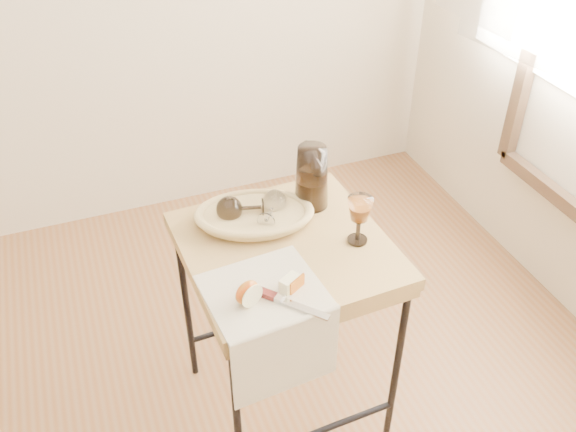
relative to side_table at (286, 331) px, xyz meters
name	(u,v)px	position (x,y,z in m)	size (l,w,h in m)	color
side_table	(286,331)	(0.00, 0.00, 0.00)	(0.61, 0.61, 0.78)	olive
tea_towel	(264,291)	(-0.13, -0.18, 0.39)	(0.32, 0.29, 0.01)	white
bread_basket	(254,217)	(-0.05, 0.14, 0.41)	(0.33, 0.23, 0.04)	#AF8747
goblet_lying_a	(244,208)	(-0.08, 0.15, 0.44)	(0.14, 0.08, 0.08)	#3F3123
goblet_lying_b	(271,210)	(-0.01, 0.12, 0.44)	(0.13, 0.08, 0.08)	white
pitcher	(312,177)	(0.15, 0.16, 0.50)	(0.15, 0.23, 0.26)	black
wine_goblet	(359,220)	(0.21, -0.07, 0.47)	(0.08, 0.08, 0.16)	white
apple_half	(247,292)	(-0.19, -0.20, 0.43)	(0.08, 0.04, 0.07)	#C10B01
apple_wedge	(290,283)	(-0.06, -0.19, 0.41)	(0.06, 0.03, 0.04)	#FFFBC2
table_knife	(282,299)	(-0.10, -0.24, 0.40)	(0.25, 0.03, 0.02)	silver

